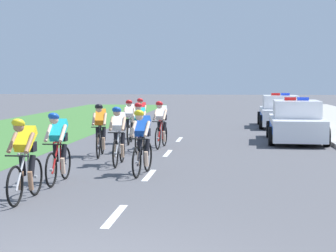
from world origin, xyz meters
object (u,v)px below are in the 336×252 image
at_px(cyclist_second, 58,147).
at_px(cyclist_fourth, 119,135).
at_px(police_car_second, 280,112).
at_px(cyclist_fifth, 100,129).
at_px(cyclist_lead, 25,158).
at_px(cyclist_eighth, 130,121).
at_px(police_car_nearest, 296,123).
at_px(cyclist_third, 142,141).
at_px(cyclist_ninth, 141,118).
at_px(cyclist_sixth, 140,127).
at_px(cyclist_seventh, 161,124).

height_order(cyclist_second, cyclist_fourth, same).
xyz_separation_m(cyclist_second, cyclist_fourth, (0.78, 2.70, 0.00)).
relative_size(cyclist_fourth, police_car_second, 0.39).
bearing_deg(cyclist_fifth, cyclist_fourth, -62.08).
distance_m(cyclist_lead, cyclist_eighth, 9.52).
distance_m(cyclist_fifth, police_car_nearest, 7.60).
distance_m(cyclist_fourth, police_car_second, 13.71).
relative_size(cyclist_third, police_car_second, 0.39).
bearing_deg(police_car_nearest, cyclist_ninth, 174.68).
bearing_deg(cyclist_lead, cyclist_fourth, 79.42).
xyz_separation_m(cyclist_second, cyclist_ninth, (0.33, 9.43, 0.00)).
xyz_separation_m(cyclist_sixth, cyclist_ninth, (-0.57, 4.04, 0.00)).
bearing_deg(police_car_nearest, cyclist_sixth, -145.30).
bearing_deg(cyclist_fifth, cyclist_second, -89.03).
bearing_deg(cyclist_third, cyclist_sixth, 99.80).
distance_m(cyclist_fifth, cyclist_eighth, 3.39).
relative_size(cyclist_fourth, cyclist_ninth, 1.00).
bearing_deg(cyclist_lead, police_car_second, 70.64).
bearing_deg(cyclist_lead, cyclist_sixth, 82.35).
bearing_deg(cyclist_fourth, cyclist_eighth, 96.66).
bearing_deg(cyclist_eighth, police_car_nearest, 11.80).
xyz_separation_m(cyclist_fifth, police_car_nearest, (6.06, 4.59, -0.11)).
bearing_deg(police_car_nearest, cyclist_eighth, -168.20).
bearing_deg(cyclist_sixth, cyclist_lead, -97.65).
relative_size(cyclist_second, cyclist_fourth, 1.00).
bearing_deg(cyclist_fifth, cyclist_sixth, 47.68).
xyz_separation_m(cyclist_fourth, cyclist_eighth, (-0.58, 4.99, 0.00)).
bearing_deg(cyclist_ninth, cyclist_eighth, -94.35).
xyz_separation_m(cyclist_fifth, cyclist_seventh, (1.49, 2.26, 0.00)).
bearing_deg(cyclist_fourth, police_car_nearest, 50.01).
bearing_deg(cyclist_eighth, cyclist_fifth, -94.57).
bearing_deg(cyclist_sixth, cyclist_third, -80.20).
relative_size(cyclist_second, police_car_nearest, 0.39).
relative_size(cyclist_second, cyclist_seventh, 1.00).
relative_size(cyclist_ninth, police_car_second, 0.39).
bearing_deg(cyclist_eighth, cyclist_seventh, -42.54).
bearing_deg(cyclist_seventh, cyclist_fourth, -99.41).
height_order(cyclist_fifth, cyclist_ninth, same).
bearing_deg(cyclist_third, police_car_nearest, 60.22).
bearing_deg(cyclist_fourth, cyclist_third, -59.80).
bearing_deg(cyclist_ninth, cyclist_seventh, -69.09).
xyz_separation_m(cyclist_second, police_car_second, (5.98, 15.38, -0.11)).
bearing_deg(cyclist_fifth, cyclist_seventh, 56.50).
bearing_deg(cyclist_ninth, cyclist_fifth, -94.49).
xyz_separation_m(cyclist_third, cyclist_fourth, (-0.83, 1.43, 0.00)).
bearing_deg(cyclist_sixth, police_car_second, 63.07).
relative_size(cyclist_fourth, cyclist_fifth, 1.00).
height_order(cyclist_third, police_car_nearest, police_car_nearest).
relative_size(cyclist_seventh, police_car_nearest, 0.39).
distance_m(police_car_nearest, police_car_second, 6.48).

